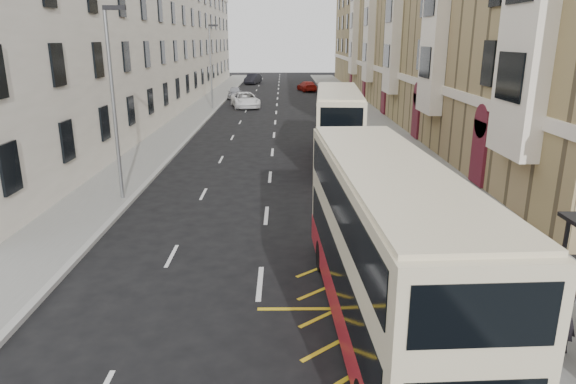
{
  "coord_description": "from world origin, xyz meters",
  "views": [
    {
      "loc": [
        0.7,
        -9.63,
        6.89
      ],
      "look_at": [
        0.85,
        7.01,
        1.89
      ],
      "focal_mm": 32.0,
      "sensor_mm": 36.0,
      "label": 1
    }
  ],
  "objects_px": {
    "car_silver": "(235,93)",
    "car_dark": "(253,79)",
    "street_lamp_near": "(114,95)",
    "pedestrian_far": "(448,210)",
    "double_decker_rear": "(338,126)",
    "white_van": "(245,100)",
    "pedestrian_near": "(565,316)",
    "street_lamp_far": "(211,62)",
    "double_decker_front": "(385,248)",
    "car_red": "(307,86)"
  },
  "relations": [
    {
      "from": "car_silver",
      "to": "car_dark",
      "type": "height_order",
      "value": "car_dark"
    },
    {
      "from": "street_lamp_near",
      "to": "pedestrian_far",
      "type": "xyz_separation_m",
      "value": [
        12.85,
        -4.59,
        -3.55
      ]
    },
    {
      "from": "double_decker_rear",
      "to": "car_silver",
      "type": "xyz_separation_m",
      "value": [
        -8.84,
        32.68,
        -1.42
      ]
    },
    {
      "from": "double_decker_rear",
      "to": "white_van",
      "type": "distance_m",
      "value": 25.41
    },
    {
      "from": "pedestrian_near",
      "to": "car_dark",
      "type": "xyz_separation_m",
      "value": [
        -10.83,
        71.92,
        -0.31
      ]
    },
    {
      "from": "street_lamp_far",
      "to": "pedestrian_near",
      "type": "relative_size",
      "value": 4.18
    },
    {
      "from": "double_decker_front",
      "to": "car_dark",
      "type": "xyz_separation_m",
      "value": [
        -7.13,
        70.52,
        -1.34
      ]
    },
    {
      "from": "white_van",
      "to": "double_decker_rear",
      "type": "bearing_deg",
      "value": -85.59
    },
    {
      "from": "car_dark",
      "to": "street_lamp_near",
      "type": "bearing_deg",
      "value": -80.12
    },
    {
      "from": "double_decker_front",
      "to": "car_dark",
      "type": "bearing_deg",
      "value": 93.16
    },
    {
      "from": "double_decker_front",
      "to": "car_red",
      "type": "distance_m",
      "value": 59.05
    },
    {
      "from": "pedestrian_far",
      "to": "car_silver",
      "type": "height_order",
      "value": "pedestrian_far"
    },
    {
      "from": "car_red",
      "to": "street_lamp_near",
      "type": "bearing_deg",
      "value": 65.32
    },
    {
      "from": "double_decker_front",
      "to": "white_van",
      "type": "distance_m",
      "value": 42.69
    },
    {
      "from": "street_lamp_far",
      "to": "white_van",
      "type": "relative_size",
      "value": 1.44
    },
    {
      "from": "street_lamp_near",
      "to": "pedestrian_far",
      "type": "distance_m",
      "value": 14.1
    },
    {
      "from": "car_dark",
      "to": "double_decker_front",
      "type": "bearing_deg",
      "value": -72.14
    },
    {
      "from": "white_van",
      "to": "car_dark",
      "type": "relative_size",
      "value": 1.15
    },
    {
      "from": "street_lamp_far",
      "to": "car_red",
      "type": "distance_m",
      "value": 21.61
    },
    {
      "from": "car_silver",
      "to": "double_decker_rear",
      "type": "bearing_deg",
      "value": -77.14
    },
    {
      "from": "street_lamp_far",
      "to": "double_decker_rear",
      "type": "distance_m",
      "value": 24.91
    },
    {
      "from": "street_lamp_far",
      "to": "car_red",
      "type": "xyz_separation_m",
      "value": [
        10.24,
        18.61,
        -3.96
      ]
    },
    {
      "from": "double_decker_front",
      "to": "pedestrian_far",
      "type": "relative_size",
      "value": 5.68
    },
    {
      "from": "white_van",
      "to": "car_silver",
      "type": "xyz_separation_m",
      "value": [
        -1.81,
        8.29,
        -0.08
      ]
    },
    {
      "from": "pedestrian_near",
      "to": "car_silver",
      "type": "height_order",
      "value": "pedestrian_near"
    },
    {
      "from": "white_van",
      "to": "car_silver",
      "type": "bearing_deg",
      "value": 90.59
    },
    {
      "from": "car_dark",
      "to": "car_silver",
      "type": "bearing_deg",
      "value": -80.81
    },
    {
      "from": "street_lamp_far",
      "to": "double_decker_rear",
      "type": "bearing_deg",
      "value": -65.82
    },
    {
      "from": "street_lamp_far",
      "to": "double_decker_front",
      "type": "distance_m",
      "value": 41.58
    },
    {
      "from": "double_decker_front",
      "to": "car_silver",
      "type": "xyz_separation_m",
      "value": [
        -8.15,
        50.49,
        -1.45
      ]
    },
    {
      "from": "double_decker_front",
      "to": "pedestrian_near",
      "type": "relative_size",
      "value": 5.55
    },
    {
      "from": "street_lamp_far",
      "to": "car_dark",
      "type": "xyz_separation_m",
      "value": [
        2.32,
        30.11,
        -3.84
      ]
    },
    {
      "from": "pedestrian_far",
      "to": "white_van",
      "type": "distance_m",
      "value": 37.65
    },
    {
      "from": "pedestrian_near",
      "to": "white_van",
      "type": "relative_size",
      "value": 0.35
    },
    {
      "from": "double_decker_rear",
      "to": "pedestrian_far",
      "type": "distance_m",
      "value": 12.33
    },
    {
      "from": "street_lamp_far",
      "to": "car_dark",
      "type": "bearing_deg",
      "value": 85.59
    },
    {
      "from": "pedestrian_far",
      "to": "car_silver",
      "type": "relative_size",
      "value": 0.46
    },
    {
      "from": "double_decker_front",
      "to": "car_silver",
      "type": "bearing_deg",
      "value": 96.55
    },
    {
      "from": "street_lamp_near",
      "to": "pedestrian_near",
      "type": "distance_m",
      "value": 18.03
    },
    {
      "from": "street_lamp_near",
      "to": "street_lamp_far",
      "type": "xyz_separation_m",
      "value": [
        0.0,
        30.0,
        0.0
      ]
    },
    {
      "from": "white_van",
      "to": "car_dark",
      "type": "bearing_deg",
      "value": 79.91
    },
    {
      "from": "pedestrian_near",
      "to": "pedestrian_far",
      "type": "bearing_deg",
      "value": -127.76
    },
    {
      "from": "car_silver",
      "to": "street_lamp_far",
      "type": "bearing_deg",
      "value": -99.68
    },
    {
      "from": "double_decker_front",
      "to": "street_lamp_near",
      "type": "bearing_deg",
      "value": 129.61
    },
    {
      "from": "street_lamp_far",
      "to": "white_van",
      "type": "xyz_separation_m",
      "value": [
        3.11,
        1.78,
        -3.87
      ]
    },
    {
      "from": "street_lamp_near",
      "to": "double_decker_front",
      "type": "bearing_deg",
      "value": -47.77
    },
    {
      "from": "pedestrian_far",
      "to": "white_van",
      "type": "relative_size",
      "value": 0.34
    },
    {
      "from": "white_van",
      "to": "street_lamp_far",
      "type": "bearing_deg",
      "value": -161.96
    },
    {
      "from": "street_lamp_far",
      "to": "double_decker_rear",
      "type": "xyz_separation_m",
      "value": [
        10.15,
        -22.61,
        -2.53
      ]
    },
    {
      "from": "double_decker_rear",
      "to": "car_red",
      "type": "bearing_deg",
      "value": 94.09
    }
  ]
}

